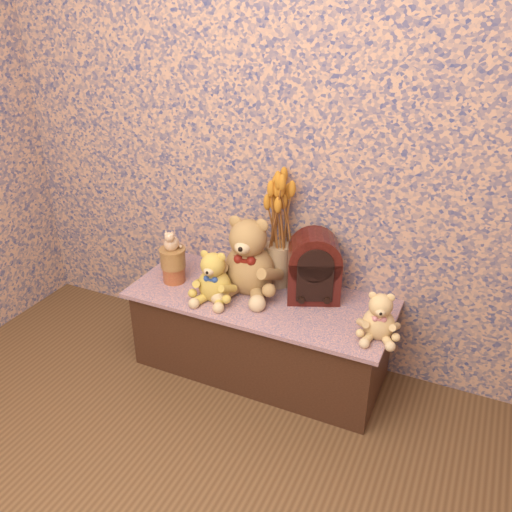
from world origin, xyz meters
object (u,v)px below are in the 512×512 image
Objects in this scene: ceramic_vase at (278,264)px; biscuit_tin_lower at (174,274)px; cat_figurine at (171,239)px; teddy_medium at (214,273)px; cathedral_radio at (314,266)px; teddy_small at (380,313)px; teddy_large at (249,251)px.

biscuit_tin_lower is at bearing -157.59° from ceramic_vase.
teddy_medium is at bearing -29.69° from cat_figurine.
cathedral_radio reaches higher than cat_figurine.
teddy_small is at bearing -50.10° from cathedral_radio.
teddy_large is 0.20m from teddy_medium.
biscuit_tin_lower is at bearing -173.43° from teddy_large.
teddy_small is (0.66, -0.12, -0.09)m from teddy_large.
biscuit_tin_lower is at bearing 161.34° from teddy_medium.
cat_figurine is (-0.37, -0.09, 0.03)m from teddy_large.
cat_figurine is (-0.48, -0.20, 0.13)m from ceramic_vase.
teddy_small reaches higher than biscuit_tin_lower.
biscuit_tin_lower is (-0.26, 0.06, -0.09)m from teddy_medium.
teddy_small is 1.04m from cat_figurine.
teddy_large reaches higher than ceramic_vase.
cat_figurine is (-0.68, -0.14, 0.07)m from cathedral_radio.
ceramic_vase is (-0.55, 0.23, -0.01)m from teddy_small.
teddy_small is 2.05× the size of biscuit_tin_lower.
teddy_large reaches higher than biscuit_tin_lower.
teddy_large is at bearing 156.29° from teddy_small.
cat_figurine reaches higher than ceramic_vase.
teddy_large is 1.80× the size of teddy_small.
teddy_medium reaches higher than biscuit_tin_lower.
cathedral_radio reaches higher than teddy_medium.
teddy_medium is 1.17× the size of teddy_small.
biscuit_tin_lower is (-0.48, -0.20, -0.06)m from ceramic_vase.
teddy_small is 0.40m from cathedral_radio.
teddy_medium is 0.77m from teddy_small.
teddy_large is 1.22× the size of cathedral_radio.
ceramic_vase is 0.53m from cat_figurine.
teddy_large is 3.69× the size of biscuit_tin_lower.
cat_figurine is (-1.03, 0.04, 0.12)m from teddy_small.
cathedral_radio is 2.90× the size of cat_figurine.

